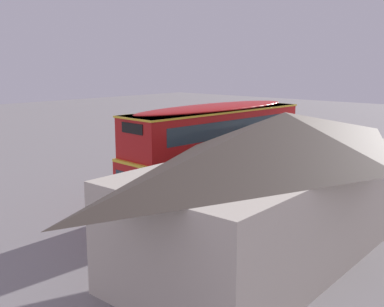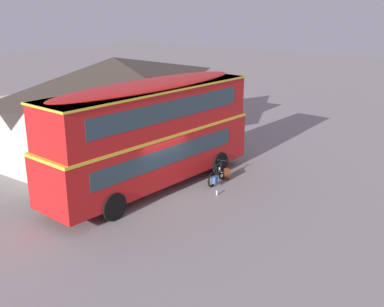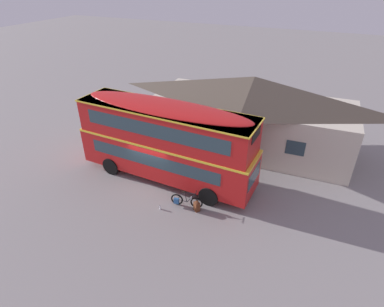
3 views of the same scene
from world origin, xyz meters
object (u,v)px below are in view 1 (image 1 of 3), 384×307
double_decker_bus (216,147)px  backpack_on_ground (146,197)px  water_bottle_clear_plastic (162,190)px  touring_bicycle (157,193)px

double_decker_bus → backpack_on_ground: size_ratio=18.64×
water_bottle_clear_plastic → backpack_on_ground: bearing=21.0°
water_bottle_clear_plastic → double_decker_bus: bearing=110.5°
water_bottle_clear_plastic → touring_bicycle: bearing=35.0°
double_decker_bus → backpack_on_ground: double_decker_bus is taller
touring_bicycle → water_bottle_clear_plastic: (-1.12, -0.78, -0.25)m
touring_bicycle → backpack_on_ground: touring_bicycle is taller
double_decker_bus → water_bottle_clear_plastic: size_ratio=43.51×
double_decker_bus → touring_bicycle: double_decker_bus is taller
double_decker_bus → backpack_on_ground: (2.84, -2.07, -2.35)m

